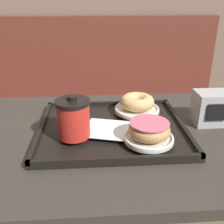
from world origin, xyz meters
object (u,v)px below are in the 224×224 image
Objects in this scene: donut_chocolate_glazed at (149,129)px; donut_plain at (137,102)px; coffee_cup_front at (73,118)px; spoon at (83,114)px; napkin_dispenser at (211,108)px.

donut_chocolate_glazed is 0.99× the size of donut_plain.
spoon is (0.02, 0.14, -0.05)m from coffee_cup_front.
coffee_cup_front is 0.15m from spoon.
donut_plain is 1.07× the size of napkin_dispenser.
donut_chocolate_glazed is 1.06× the size of napkin_dispenser.
coffee_cup_front reaches higher than donut_plain.
coffee_cup_front is at bearing 168.95° from donut_chocolate_glazed.
donut_chocolate_glazed is 0.77× the size of spoon.
coffee_cup_front is at bearing -28.83° from spoon.
spoon is (-0.19, 0.18, -0.03)m from donut_chocolate_glazed.
coffee_cup_front is 0.26m from donut_plain.
napkin_dispenser is (0.23, -0.06, -0.01)m from donut_plain.
donut_chocolate_glazed is (0.20, -0.04, -0.02)m from coffee_cup_front.
donut_plain reaches higher than spoon.
donut_chocolate_glazed is 0.26m from spoon.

